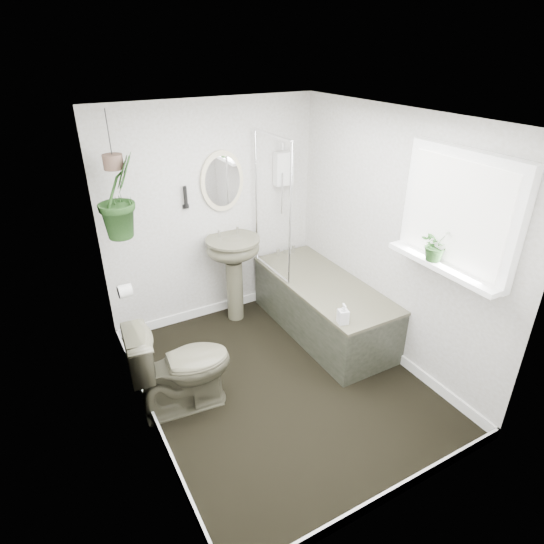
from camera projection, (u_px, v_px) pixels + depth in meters
floor at (280, 382)px, 4.13m from camera, size 2.30×2.80×0.02m
ceiling at (283, 116)px, 3.07m from camera, size 2.30×2.80×0.02m
wall_back at (213, 215)px, 4.70m from camera, size 2.30×0.02×2.30m
wall_front at (409, 368)px, 2.51m from camera, size 2.30×0.02×2.30m
wall_left at (135, 305)px, 3.10m from camera, size 0.02×2.80×2.30m
wall_right at (392, 240)px, 4.11m from camera, size 0.02×2.80×2.30m
skirting at (280, 377)px, 4.11m from camera, size 2.30×2.80×0.10m
bathtub at (323, 306)px, 4.73m from camera, size 0.72×1.72×0.58m
bath_screen at (272, 207)px, 4.52m from camera, size 0.04×0.72×1.40m
shower_box at (283, 169)px, 4.81m from camera, size 0.20×0.10×0.35m
oval_mirror at (222, 181)px, 4.56m from camera, size 0.46×0.03×0.62m
wall_sconce at (186, 197)px, 4.42m from camera, size 0.04×0.04×0.22m
toilet_roll_holder at (125, 291)px, 3.79m from camera, size 0.11×0.11×0.11m
window_recess at (459, 212)px, 3.30m from camera, size 0.08×1.00×0.90m
window_sill at (443, 266)px, 3.46m from camera, size 0.18×1.00×0.04m
window_blinds at (455, 213)px, 3.28m from camera, size 0.01×0.86×0.76m
toilet at (181, 366)px, 3.68m from camera, size 0.85×0.54×0.82m
pedestal_sink at (234, 279)px, 4.87m from camera, size 0.60×0.52×0.96m
sill_plant at (436, 244)px, 3.46m from camera, size 0.25×0.23×0.26m
hanging_plant at (119, 197)px, 3.79m from camera, size 0.50×0.49×0.71m
soap_bottle at (343, 314)px, 3.89m from camera, size 0.11×0.11×0.19m
hanging_pot at (113, 162)px, 3.66m from camera, size 0.16×0.16×0.12m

